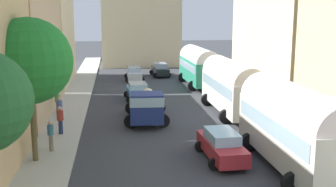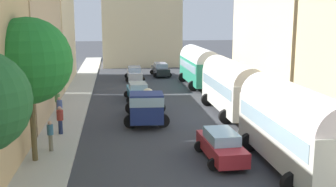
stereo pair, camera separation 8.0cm
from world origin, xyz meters
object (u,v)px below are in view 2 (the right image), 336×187
car_2 (221,145)px  pedestrian_2 (60,108)px  car_1 (134,73)px  car_3 (160,69)px  cargo_truck_0 (146,106)px  pedestrian_3 (58,102)px  parked_bus_2 (199,65)px  pedestrian_0 (50,135)px  parked_bus_1 (231,85)px  parked_bus_0 (293,124)px  pedestrian_4 (60,119)px  car_0 (138,91)px

car_2 → pedestrian_2: bearing=136.4°
car_1 → car_3: car_3 is taller
cargo_truck_0 → pedestrian_3: bearing=154.7°
parked_bus_2 → car_1: 7.96m
car_3 → pedestrian_0: pedestrian_0 is taller
pedestrian_3 → parked_bus_2: bearing=40.4°
parked_bus_2 → pedestrian_3: size_ratio=4.83×
cargo_truck_0 → car_3: bearing=81.1°
parked_bus_1 → parked_bus_2: size_ratio=1.02×
parked_bus_0 → pedestrian_4: 13.75m
cargo_truck_0 → car_1: (0.07, 18.36, -0.46)m
parked_bus_1 → pedestrian_4: (-11.92, -4.26, -1.16)m
cargo_truck_0 → pedestrian_3: cargo_truck_0 is taller
parked_bus_0 → cargo_truck_0: (-6.30, 9.37, -1.05)m
car_2 → pedestrian_0: pedestrian_0 is taller
cargo_truck_0 → pedestrian_0: (-5.57, -5.53, -0.19)m
pedestrian_0 → car_1: bearing=76.7°
parked_bus_2 → car_2: (-3.24, -21.56, -1.40)m
parked_bus_0 → pedestrian_4: bearing=149.2°
parked_bus_1 → parked_bus_2: (0.04, 11.98, -0.04)m
car_1 → car_3: size_ratio=0.96×
car_0 → pedestrian_4: 11.27m
car_1 → pedestrian_4: pedestrian_4 is taller
pedestrian_0 → pedestrian_2: (-0.35, 6.60, -0.05)m
car_3 → pedestrian_4: (-8.76, -23.44, 0.27)m
car_0 → pedestrian_3: bearing=-143.3°
parked_bus_0 → parked_bus_1: size_ratio=1.00×
car_3 → parked_bus_0: bearing=-84.4°
pedestrian_0 → pedestrian_2: size_ratio=1.03×
cargo_truck_0 → pedestrian_3: (-6.31, 2.98, -0.19)m
car_0 → car_3: 13.93m
pedestrian_3 → pedestrian_4: (0.85, -5.34, 0.02)m
pedestrian_0 → pedestrian_2: pedestrian_0 is taller
car_3 → car_1: bearing=-139.8°
car_1 → pedestrian_4: size_ratio=2.28×
car_1 → pedestrian_0: 24.54m
car_2 → pedestrian_0: (-8.85, 2.15, 0.27)m
parked_bus_0 → car_1: parked_bus_0 is taller
car_2 → pedestrian_4: bearing=148.6°
parked_bus_1 → car_2: bearing=-108.4°
cargo_truck_0 → car_0: bearing=91.1°
parked_bus_0 → car_2: (-3.03, 1.70, -1.51)m
parked_bus_0 → car_2: bearing=150.7°
parked_bus_1 → pedestrian_2: 12.47m
parked_bus_1 → car_3: size_ratio=2.03×
cargo_truck_0 → car_1: cargo_truck_0 is taller
car_2 → pedestrian_0: bearing=166.4°
parked_bus_1 → car_2: size_ratio=2.03×
parked_bus_2 → car_2: parked_bus_2 is taller
parked_bus_0 → parked_bus_2: (0.21, 23.26, -0.11)m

